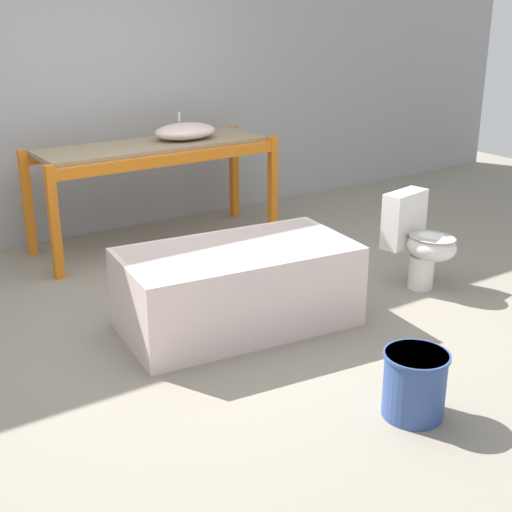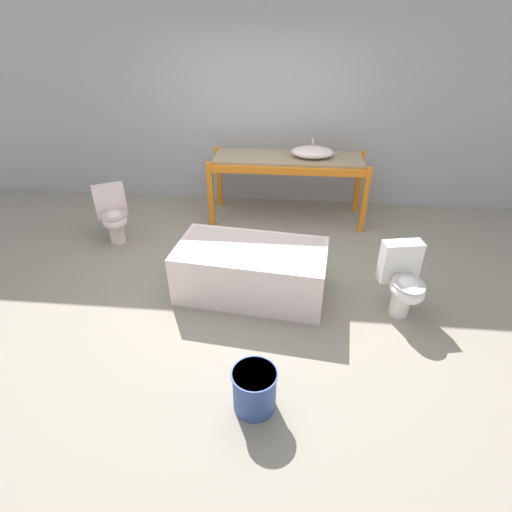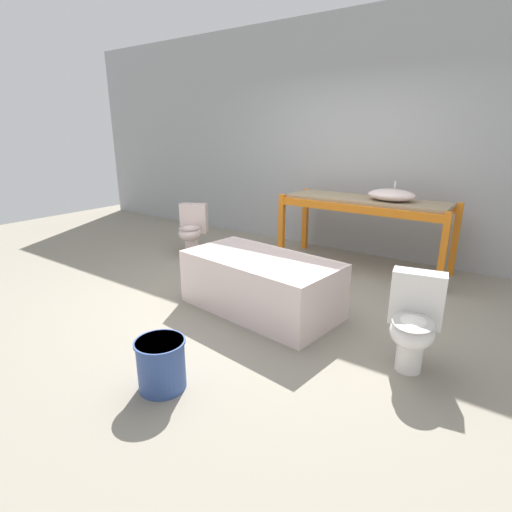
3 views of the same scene
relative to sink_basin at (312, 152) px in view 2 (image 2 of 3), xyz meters
The scene contains 8 objects.
ground_plane 1.94m from the sink_basin, 115.96° to the right, with size 12.00×12.00×0.00m, color gray.
warehouse_wall_rear 1.16m from the sink_basin, 138.86° to the left, with size 10.80×0.08×3.20m.
shelving_rack 0.37m from the sink_basin, behind, with size 2.10×0.73×0.90m.
sink_basin is the anchor object (origin of this frame).
bathtub_main 2.03m from the sink_basin, 109.03° to the right, with size 1.59×0.94×0.55m.
toilet_near 2.25m from the sink_basin, 66.79° to the right, with size 0.43×0.57×0.71m.
toilet_far 2.69m from the sink_basin, 160.52° to the right, with size 0.55×0.62×0.71m.
bucket_white 3.37m from the sink_basin, 98.00° to the right, with size 0.35×0.35×0.36m.
Camera 2 is at (0.47, -3.70, 2.60)m, focal length 28.00 mm.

